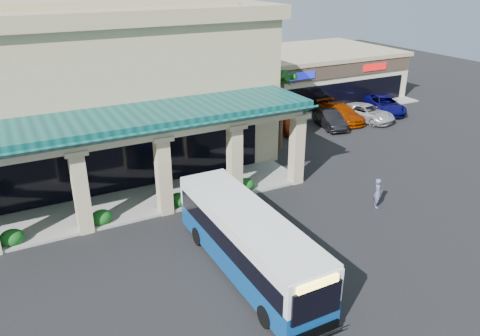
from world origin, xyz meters
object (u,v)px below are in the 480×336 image
car_red (341,113)px  pedestrian (378,193)px  car_silver (290,124)px  car_extra (385,104)px  transit_bus (248,243)px  car_gray (366,113)px  car_white (330,119)px

car_red → pedestrian: bearing=-119.4°
car_silver → car_red: size_ratio=0.76×
car_silver → car_extra: car_extra is taller
transit_bus → car_extra: size_ratio=1.89×
car_silver → car_gray: size_ratio=0.77×
car_white → car_gray: bearing=14.5°
car_white → car_extra: bearing=23.4°
car_silver → car_gray: bearing=12.9°
pedestrian → car_silver: size_ratio=0.43×
car_red → car_gray: bearing=-21.7°
car_red → car_white: bearing=-150.9°
pedestrian → car_extra: size_ratio=0.31×
car_red → car_extra: size_ratio=0.95×
car_red → car_silver: bearing=-174.1°
pedestrian → car_silver: (3.10, 14.03, -0.20)m
car_red → car_gray: size_ratio=1.01×
transit_bus → car_silver: bearing=51.1°
pedestrian → transit_bus: bearing=132.5°
car_extra → car_silver: bearing=-154.9°
transit_bus → car_red: transit_bus is taller
car_gray → car_white: bearing=168.8°
transit_bus → pedestrian: (9.83, 2.04, -0.62)m
car_gray → car_extra: car_extra is taller
car_white → transit_bus: bearing=-123.5°
car_white → car_gray: 4.25m
car_silver → car_extra: size_ratio=0.72×
pedestrian → car_white: size_ratio=0.40×
transit_bus → car_red: bearing=41.2°
pedestrian → car_extra: pedestrian is taller
transit_bus → car_red: (18.75, 16.44, -0.73)m
pedestrian → car_gray: bearing=-8.9°
transit_bus → car_gray: (20.95, 15.45, -0.77)m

